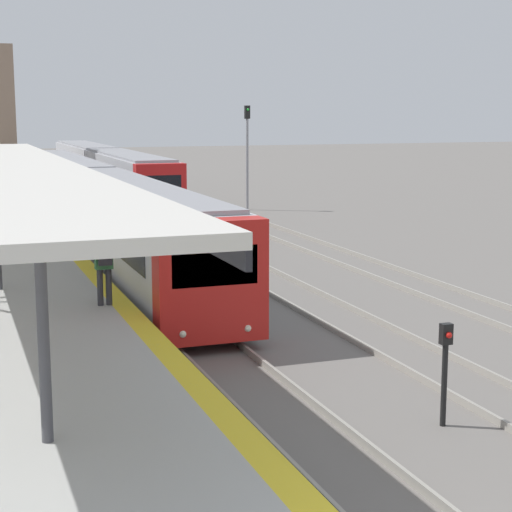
{
  "coord_description": "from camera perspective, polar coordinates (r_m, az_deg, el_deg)",
  "views": [
    {
      "loc": [
        -5.38,
        -6.28,
        5.36
      ],
      "look_at": [
        2.03,
        14.18,
        1.65
      ],
      "focal_mm": 60.0,
      "sensor_mm": 36.0,
      "label": 1
    }
  ],
  "objects": [
    {
      "name": "person_on_platform",
      "position": [
        19.82,
        -10.1,
        -0.48
      ],
      "size": [
        0.4,
        0.4,
        1.66
      ],
      "color": "#2D2D33",
      "rests_on": "station_platform"
    },
    {
      "name": "signal_post_near",
      "position": [
        15.0,
        12.5,
        -6.97
      ],
      "size": [
        0.2,
        0.21,
        1.81
      ],
      "color": "black",
      "rests_on": "ground_plane"
    },
    {
      "name": "signal_mast_far",
      "position": [
        46.52,
        -0.59,
        7.37
      ],
      "size": [
        0.28,
        0.29,
        5.63
      ],
      "color": "gray",
      "rests_on": "ground_plane"
    },
    {
      "name": "train_far",
      "position": [
        55.01,
        -10.03,
        5.69
      ],
      "size": [
        2.43,
        30.13,
        3.03
      ],
      "color": "red",
      "rests_on": "ground_plane"
    },
    {
      "name": "train_near",
      "position": [
        34.66,
        -10.88,
        3.49
      ],
      "size": [
        2.52,
        33.1,
        3.12
      ],
      "color": "red",
      "rests_on": "ground_plane"
    }
  ]
}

